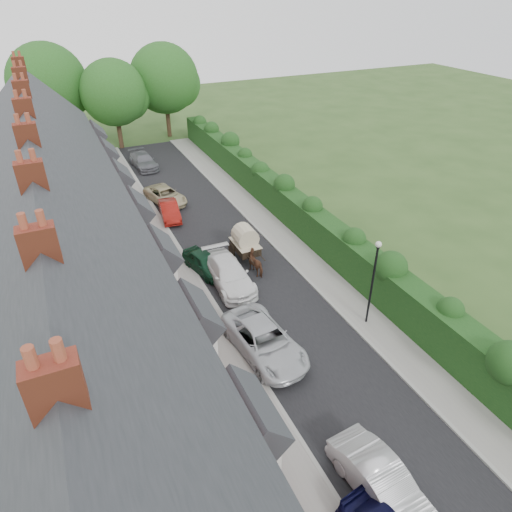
{
  "coord_description": "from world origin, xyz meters",
  "views": [
    {
      "loc": [
        -10.22,
        -11.07,
        16.25
      ],
      "look_at": [
        -0.63,
        9.67,
        2.2
      ],
      "focal_mm": 32.0,
      "sensor_mm": 36.0,
      "label": 1
    }
  ],
  "objects_px": {
    "car_silver_a": "(382,483)",
    "horse_cart": "(245,240)",
    "car_silver_b": "(264,341)",
    "car_white": "(229,274)",
    "car_green": "(205,263)",
    "car_beige": "(165,195)",
    "car_red": "(169,211)",
    "lamppost": "(374,273)",
    "car_grey": "(143,161)",
    "horse": "(257,263)"
  },
  "relations": [
    {
      "from": "car_silver_b",
      "to": "car_white",
      "type": "height_order",
      "value": "car_silver_b"
    },
    {
      "from": "car_beige",
      "to": "horse",
      "type": "bearing_deg",
      "value": -93.51
    },
    {
      "from": "car_beige",
      "to": "lamppost",
      "type": "bearing_deg",
      "value": -88.21
    },
    {
      "from": "lamppost",
      "to": "car_grey",
      "type": "distance_m",
      "value": 29.57
    },
    {
      "from": "car_green",
      "to": "car_beige",
      "type": "bearing_deg",
      "value": 74.09
    },
    {
      "from": "car_beige",
      "to": "horse",
      "type": "distance_m",
      "value": 13.08
    },
    {
      "from": "lamppost",
      "to": "horse_cart",
      "type": "relative_size",
      "value": 1.52
    },
    {
      "from": "car_red",
      "to": "car_beige",
      "type": "xyz_separation_m",
      "value": [
        0.47,
        2.94,
        0.0
      ]
    },
    {
      "from": "car_white",
      "to": "horse",
      "type": "height_order",
      "value": "car_white"
    },
    {
      "from": "car_silver_b",
      "to": "car_green",
      "type": "distance_m",
      "value": 8.31
    },
    {
      "from": "car_red",
      "to": "car_silver_a",
      "type": "bearing_deg",
      "value": -81.11
    },
    {
      "from": "car_grey",
      "to": "car_red",
      "type": "bearing_deg",
      "value": -97.95
    },
    {
      "from": "car_green",
      "to": "horse",
      "type": "bearing_deg",
      "value": -40.6
    },
    {
      "from": "car_silver_b",
      "to": "car_grey",
      "type": "bearing_deg",
      "value": 83.64
    },
    {
      "from": "car_white",
      "to": "car_beige",
      "type": "distance_m",
      "value": 13.33
    },
    {
      "from": "car_grey",
      "to": "lamppost",
      "type": "bearing_deg",
      "value": -83.75
    },
    {
      "from": "car_grey",
      "to": "horse",
      "type": "relative_size",
      "value": 2.79
    },
    {
      "from": "car_red",
      "to": "horse",
      "type": "relative_size",
      "value": 2.25
    },
    {
      "from": "horse",
      "to": "car_green",
      "type": "bearing_deg",
      "value": -36.52
    },
    {
      "from": "car_red",
      "to": "car_grey",
      "type": "xyz_separation_m",
      "value": [
        0.69,
        11.93,
        0.06
      ]
    },
    {
      "from": "car_green",
      "to": "car_beige",
      "type": "relative_size",
      "value": 0.83
    },
    {
      "from": "car_silver_a",
      "to": "horse",
      "type": "bearing_deg",
      "value": 76.44
    },
    {
      "from": "horse",
      "to": "horse_cart",
      "type": "xyz_separation_m",
      "value": [
        0.0,
        1.85,
        0.68
      ]
    },
    {
      "from": "car_silver_a",
      "to": "horse",
      "type": "xyz_separation_m",
      "value": [
        2.15,
        15.29,
        -0.03
      ]
    },
    {
      "from": "car_beige",
      "to": "car_grey",
      "type": "height_order",
      "value": "car_grey"
    },
    {
      "from": "car_white",
      "to": "car_beige",
      "type": "bearing_deg",
      "value": 92.78
    },
    {
      "from": "lamppost",
      "to": "car_grey",
      "type": "relative_size",
      "value": 1.08
    },
    {
      "from": "car_silver_a",
      "to": "horse_cart",
      "type": "distance_m",
      "value": 17.28
    },
    {
      "from": "car_beige",
      "to": "horse",
      "type": "relative_size",
      "value": 2.68
    },
    {
      "from": "car_silver_b",
      "to": "car_green",
      "type": "height_order",
      "value": "car_silver_b"
    },
    {
      "from": "car_grey",
      "to": "horse_cart",
      "type": "distance_m",
      "value": 20.12
    },
    {
      "from": "car_silver_b",
      "to": "horse_cart",
      "type": "distance_m",
      "value": 9.09
    },
    {
      "from": "car_silver_a",
      "to": "horse_cart",
      "type": "xyz_separation_m",
      "value": [
        2.15,
        17.14,
        0.65
      ]
    },
    {
      "from": "lamppost",
      "to": "car_red",
      "type": "height_order",
      "value": "lamppost"
    },
    {
      "from": "car_white",
      "to": "car_red",
      "type": "bearing_deg",
      "value": 95.79
    },
    {
      "from": "car_silver_a",
      "to": "car_silver_b",
      "type": "height_order",
      "value": "car_silver_b"
    },
    {
      "from": "car_silver_a",
      "to": "car_red",
      "type": "xyz_separation_m",
      "value": [
        -0.79,
        25.19,
        -0.12
      ]
    },
    {
      "from": "horse_cart",
      "to": "car_white",
      "type": "bearing_deg",
      "value": -132.15
    },
    {
      "from": "car_red",
      "to": "horse_cart",
      "type": "distance_m",
      "value": 8.61
    },
    {
      "from": "car_beige",
      "to": "car_green",
      "type": "bearing_deg",
      "value": -106.84
    },
    {
      "from": "car_silver_a",
      "to": "car_beige",
      "type": "relative_size",
      "value": 1.0
    },
    {
      "from": "car_silver_a",
      "to": "horse",
      "type": "relative_size",
      "value": 2.67
    },
    {
      "from": "car_white",
      "to": "lamppost",
      "type": "bearing_deg",
      "value": -49.3
    },
    {
      "from": "car_silver_a",
      "to": "car_silver_b",
      "type": "relative_size",
      "value": 0.82
    },
    {
      "from": "car_red",
      "to": "car_grey",
      "type": "relative_size",
      "value": 0.81
    },
    {
      "from": "horse",
      "to": "car_white",
      "type": "bearing_deg",
      "value": 3.57
    },
    {
      "from": "car_white",
      "to": "car_grey",
      "type": "xyz_separation_m",
      "value": [
        -0.13,
        22.32,
        -0.07
      ]
    },
    {
      "from": "car_silver_a",
      "to": "horse_cart",
      "type": "bearing_deg",
      "value": 77.3
    },
    {
      "from": "car_green",
      "to": "car_grey",
      "type": "relative_size",
      "value": 0.8
    },
    {
      "from": "lamppost",
      "to": "car_grey",
      "type": "xyz_separation_m",
      "value": [
        -5.55,
        28.92,
        -2.61
      ]
    }
  ]
}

